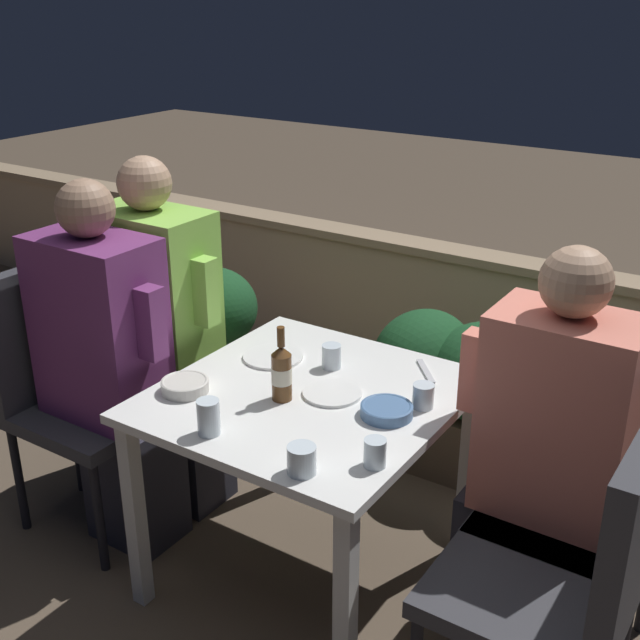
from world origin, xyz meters
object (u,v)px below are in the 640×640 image
object	(u,v)px
person_green_blouse	(164,336)
potted_plant	(213,326)
person_purple_stripe	(110,368)
chair_right_near	(580,566)
chair_left_far	(125,345)
person_coral_top	(541,456)
chair_right_far	(616,498)
beer_bottle	(282,372)
chair_left_near	(71,373)

from	to	relation	value
person_green_blouse	potted_plant	xyz separation A→B (m)	(-0.28, 0.60, -0.24)
person_purple_stripe	chair_right_near	bearing A→B (deg)	-1.10
chair_left_far	person_coral_top	world-z (taller)	person_coral_top
person_purple_stripe	chair_right_far	xyz separation A→B (m)	(1.63, 0.30, -0.08)
person_purple_stripe	chair_left_far	world-z (taller)	person_purple_stripe
person_coral_top	beer_bottle	bearing A→B (deg)	-163.26
chair_right_near	potted_plant	distance (m)	2.14
chair_left_far	beer_bottle	xyz separation A→B (m)	(0.90, -0.20, 0.21)
person_green_blouse	chair_right_far	xyz separation A→B (m)	(1.64, 0.02, -0.09)
chair_left_far	person_purple_stripe	bearing A→B (deg)	-50.81
chair_left_near	potted_plant	bearing A→B (deg)	95.62
beer_bottle	potted_plant	distance (m)	1.31
person_coral_top	person_purple_stripe	bearing A→B (deg)	-168.02
chair_right_near	potted_plant	xyz separation A→B (m)	(-1.93, 0.91, -0.15)
chair_left_far	potted_plant	size ratio (longest dim) A/B	1.39
person_green_blouse	beer_bottle	world-z (taller)	person_green_blouse
person_green_blouse	chair_right_near	world-z (taller)	person_green_blouse
chair_right_far	person_coral_top	bearing A→B (deg)	-180.00
person_green_blouse	person_purple_stripe	bearing A→B (deg)	-86.62
chair_left_far	potted_plant	xyz separation A→B (m)	(-0.07, 0.60, -0.15)
chair_right_near	potted_plant	world-z (taller)	chair_right_near
beer_bottle	person_purple_stripe	bearing A→B (deg)	-173.47
chair_left_near	chair_right_near	distance (m)	1.84
chair_left_far	person_coral_top	xyz separation A→B (m)	(1.64, 0.02, 0.06)
person_purple_stripe	chair_right_near	world-z (taller)	person_purple_stripe
chair_left_near	person_green_blouse	xyz separation A→B (m)	(0.20, 0.28, 0.09)
chair_right_far	person_purple_stripe	bearing A→B (deg)	-169.57
chair_left_near	person_purple_stripe	xyz separation A→B (m)	(0.21, 0.00, 0.08)
person_purple_stripe	chair_left_near	bearing A→B (deg)	-180.00
beer_bottle	chair_left_near	bearing A→B (deg)	-175.04
person_coral_top	potted_plant	xyz separation A→B (m)	(-1.71, 0.58, -0.21)
person_purple_stripe	chair_left_far	size ratio (longest dim) A/B	1.34
chair_right_far	person_coral_top	world-z (taller)	person_coral_top
person_coral_top	potted_plant	bearing A→B (deg)	161.20
chair_right_far	chair_left_far	bearing A→B (deg)	-179.44
person_purple_stripe	beer_bottle	bearing A→B (deg)	6.53
person_coral_top	beer_bottle	world-z (taller)	person_coral_top
chair_left_far	person_green_blouse	xyz separation A→B (m)	(0.21, 0.00, 0.09)
chair_right_near	person_coral_top	size ratio (longest dim) A/B	0.77
chair_left_far	potted_plant	bearing A→B (deg)	96.74
chair_right_near	beer_bottle	xyz separation A→B (m)	(-0.96, 0.11, 0.21)
person_green_blouse	chair_right_far	distance (m)	1.65
person_purple_stripe	chair_right_far	size ratio (longest dim) A/B	1.34
chair_right_far	person_coral_top	distance (m)	0.22
chair_left_near	person_coral_top	bearing A→B (deg)	10.44
chair_left_far	potted_plant	distance (m)	0.62
person_purple_stripe	person_coral_top	size ratio (longest dim) A/B	1.04
person_green_blouse	chair_right_near	bearing A→B (deg)	-10.76
potted_plant	beer_bottle	bearing A→B (deg)	-39.66
potted_plant	chair_left_far	bearing A→B (deg)	-83.26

